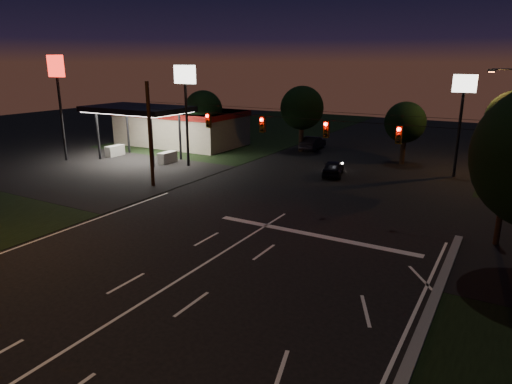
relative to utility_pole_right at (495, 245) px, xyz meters
The scene contains 16 objects.
ground 19.21m from the utility_pole_right, 128.66° to the right, with size 140.00×140.00×0.00m, color black.
cross_street_left 32.02m from the utility_pole_right, behind, with size 20.00×16.00×0.02m, color black.
stop_bar 9.66m from the utility_pole_right, 158.75° to the right, with size 12.00×0.50×0.01m, color silver.
utility_pole_right is the anchor object (origin of this frame).
utility_pole_left 24.00m from the utility_pole_right, behind, with size 0.28×0.28×8.00m, color black.
signal_span 13.20m from the utility_pole_right, behind, with size 24.00×0.40×1.56m.
gas_station 37.27m from the utility_pole_right, 155.56° to the left, with size 14.20×16.10×5.25m.
pole_sign_left_near 27.82m from the utility_pole_right, 164.93° to the left, with size 2.20×0.30×9.10m.
pole_sign_left_far 38.87m from the utility_pole_right, behind, with size 2.00×0.30×10.00m.
pole_sign_right 16.73m from the utility_pole_right, 104.93° to the left, with size 1.80×0.30×8.40m.
street_light_right_far 17.81m from the utility_pole_right, 92.57° to the left, with size 2.20×0.35×9.00m.
tree_far_a 33.84m from the utility_pole_right, 153.24° to the left, with size 4.20×4.20×6.42m.
tree_far_b 28.04m from the utility_pole_right, 136.25° to the left, with size 4.60×4.60×6.98m.
tree_far_c 20.58m from the utility_pole_right, 116.39° to the left, with size 3.80×3.80×5.86m.
car_oncoming_a 16.55m from the utility_pole_right, 141.83° to the left, with size 1.60×3.97×1.35m, color black.
car_oncoming_b 28.29m from the utility_pole_right, 133.04° to the left, with size 1.55×4.45×1.47m, color black.
Camera 1 is at (12.19, -10.88, 9.34)m, focal length 32.00 mm.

